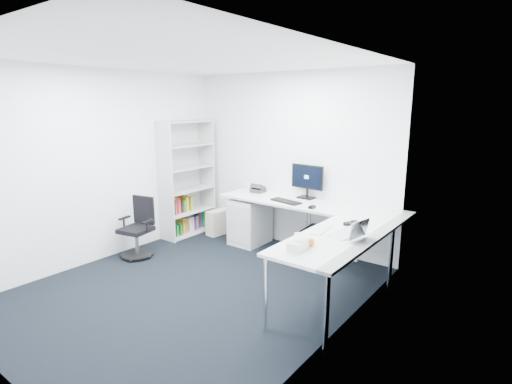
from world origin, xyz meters
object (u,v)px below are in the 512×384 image
Objects in this scene: l_desk at (294,236)px; bookshelf at (187,179)px; laptop at (344,226)px; monitor at (307,181)px; task_chair at (136,228)px.

bookshelf is (-2.17, 0.05, 0.57)m from l_desk.
l_desk is 1.36m from laptop.
laptop is (3.22, -0.74, -0.05)m from bookshelf.
bookshelf is 6.12× the size of laptop.
monitor is 1.78m from laptop.
task_chair is 1.61× the size of monitor.
bookshelf is at bearing 178.50° from laptop.
task_chair is at bearing -131.62° from monitor.
laptop is at bearing -12.93° from bookshelf.
monitor is at bearing 144.53° from laptop.
l_desk is 5.10× the size of monitor.
monitor is (1.83, 1.77, 0.64)m from task_chair.
l_desk is 0.92m from monitor.
task_chair reaches higher than l_desk.
laptop is at bearing -2.45° from task_chair.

